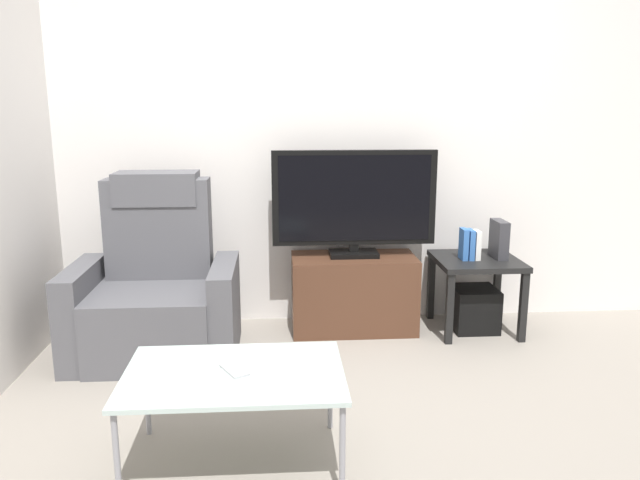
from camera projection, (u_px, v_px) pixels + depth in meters
name	position (u px, v px, depth m)	size (l,w,h in m)	color
ground_plane	(352.00, 386.00, 3.33)	(6.40, 6.40, 0.00)	gray
wall_back	(334.00, 133.00, 4.15)	(6.40, 0.06, 2.60)	silver
tv_stand	(353.00, 293.00, 4.12)	(0.82, 0.42, 0.50)	#4C2D1E
television	(354.00, 201.00, 4.01)	(1.07, 0.20, 0.70)	black
recliner_armchair	(156.00, 292.00, 3.73)	(0.98, 0.78, 1.08)	#515156
side_table	(476.00, 270.00, 4.08)	(0.54, 0.54, 0.49)	black
subwoofer_box	(474.00, 309.00, 4.14)	(0.29, 0.29, 0.29)	black
book_leftmost	(464.00, 244.00, 4.02)	(0.04, 0.11, 0.20)	#3366B2
book_middle	(470.00, 244.00, 4.02)	(0.03, 0.12, 0.20)	#3366B2
book_rightmost	(476.00, 245.00, 4.02)	(0.03, 0.11, 0.19)	white
game_console	(499.00, 239.00, 4.06)	(0.07, 0.20, 0.25)	#333338
coffee_table	(234.00, 378.00, 2.53)	(0.90, 0.60, 0.42)	#B2C6C1
cell_phone	(235.00, 370.00, 2.53)	(0.07, 0.15, 0.01)	#B7B7BC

